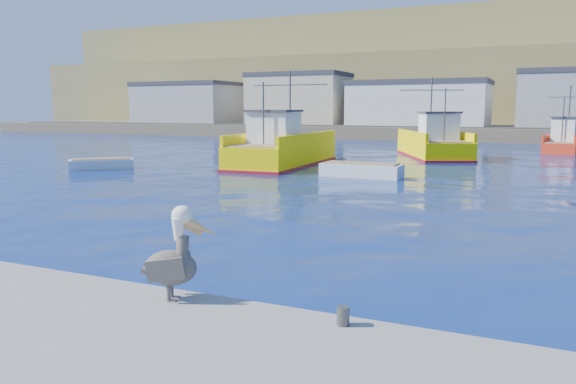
% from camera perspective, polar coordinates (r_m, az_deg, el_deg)
% --- Properties ---
extents(ground, '(260.00, 260.00, 0.00)m').
position_cam_1_polar(ground, '(13.27, -2.05, -8.41)').
color(ground, '#061A50').
rests_on(ground, ground).
extents(dock_bollards, '(36.20, 0.20, 0.30)m').
position_cam_1_polar(dock_bollards, '(9.96, -7.78, -10.33)').
color(dock_bollards, '#4C4C4C').
rests_on(dock_bollards, dock).
extents(far_shore, '(200.00, 81.00, 24.00)m').
position_cam_1_polar(far_shore, '(120.81, 22.03, 10.24)').
color(far_shore, brown).
rests_on(far_shore, ground).
extents(trawler_yellow_a, '(5.49, 12.21, 6.61)m').
position_cam_1_polar(trawler_yellow_a, '(38.80, -0.57, 4.33)').
color(trawler_yellow_a, '#FFE600').
rests_on(trawler_yellow_a, ground).
extents(trawler_yellow_b, '(7.88, 11.52, 6.47)m').
position_cam_1_polar(trawler_yellow_b, '(46.90, 14.59, 4.69)').
color(trawler_yellow_b, '#FFE600').
rests_on(trawler_yellow_b, ground).
extents(boat_orange, '(4.01, 7.58, 5.94)m').
position_cam_1_polar(boat_orange, '(56.26, 26.33, 4.63)').
color(boat_orange, red).
rests_on(boat_orange, ground).
extents(skiff_left, '(3.79, 3.72, 0.86)m').
position_cam_1_polar(skiff_left, '(38.21, -18.43, 2.62)').
color(skiff_left, silver).
rests_on(skiff_left, ground).
extents(skiff_mid, '(4.63, 1.72, 1.00)m').
position_cam_1_polar(skiff_mid, '(32.33, 7.45, 2.09)').
color(skiff_mid, silver).
rests_on(skiff_mid, ground).
extents(pelican, '(1.34, 0.84, 1.69)m').
position_cam_1_polar(pelican, '(10.11, -11.57, -6.76)').
color(pelican, '#595451').
rests_on(pelican, dock).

